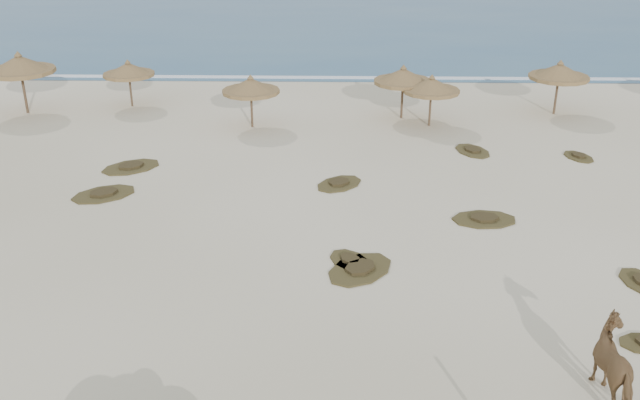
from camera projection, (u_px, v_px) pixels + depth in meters
The scene contains 17 objects.
ground at pixel (358, 317), 19.42m from camera, with size 160.00×160.00×0.00m, color #F4E4C8.
foam_line at pixel (346, 78), 43.16m from camera, with size 70.00×0.60×0.01m, color white.
palapa_0 at pixel (20, 65), 35.62m from camera, with size 3.73×3.73×3.19m.
palapa_1 at pixel (128, 70), 36.95m from camera, with size 3.27×3.27×2.49m.
palapa_2 at pixel (251, 86), 33.72m from camera, with size 3.25×3.25×2.57m.
palapa_3 at pixel (432, 86), 33.88m from camera, with size 3.46×3.46×2.54m.
palapa_4 at pixel (403, 77), 34.98m from camera, with size 3.83×3.83×2.71m.
palapa_5 at pixel (559, 72), 35.58m from camera, with size 3.78×3.78×2.79m.
horse at pixel (619, 366), 16.03m from camera, with size 0.95×2.08×1.76m, color brown.
scrub_1 at pixel (104, 194), 26.95m from camera, with size 2.90×2.65×0.16m.
scrub_2 at pixel (350, 260), 22.20m from camera, with size 1.78×1.97×0.16m.
scrub_3 at pixel (484, 219), 24.94m from camera, with size 2.40×1.66×0.16m.
scrub_6 at pixel (131, 167), 29.52m from camera, with size 2.93×2.72×0.16m.
scrub_7 at pixel (472, 151), 31.29m from camera, with size 1.93×2.31×0.16m.
scrub_9 at pixel (360, 269), 21.71m from camera, with size 2.78×2.89×0.16m.
scrub_10 at pixel (578, 156), 30.64m from camera, with size 1.51×1.83×0.16m.
scrub_13 at pixel (339, 183), 27.88m from camera, with size 2.42×2.45×0.16m.
Camera 1 is at (-0.68, -16.46, 10.82)m, focal length 40.00 mm.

